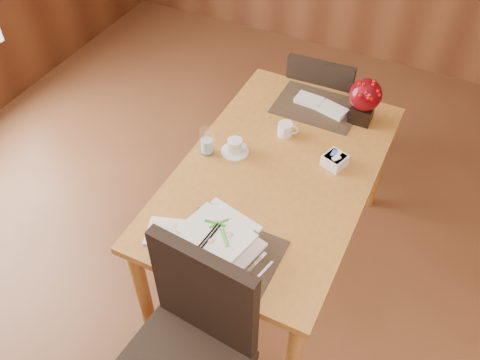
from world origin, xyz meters
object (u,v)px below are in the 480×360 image
at_px(dining_table, 276,183).
at_px(soup_setting, 217,241).
at_px(water_glass, 207,141).
at_px(near_chair, 189,344).
at_px(creamer_jug, 285,129).
at_px(berry_decor, 365,99).
at_px(coffee_cup, 235,147).
at_px(far_chair, 320,106).
at_px(bread_plate, 165,232).
at_px(sugar_caddy, 335,160).

xyz_separation_m(dining_table, soup_setting, (-0.04, -0.56, 0.16)).
xyz_separation_m(water_glass, near_chair, (0.38, -0.87, -0.24)).
bearing_deg(near_chair, dining_table, 96.00).
bearing_deg(creamer_jug, water_glass, -148.43).
bearing_deg(water_glass, berry_decor, 43.58).
relative_size(water_glass, berry_decor, 0.60).
bearing_deg(near_chair, coffee_cup, 110.54).
relative_size(creamer_jug, far_chair, 0.11).
bearing_deg(soup_setting, coffee_cup, 123.19).
bearing_deg(water_glass, bread_plate, -81.39).
bearing_deg(sugar_caddy, near_chair, -101.88).
bearing_deg(sugar_caddy, creamer_jug, 161.07).
height_order(bread_plate, near_chair, near_chair).
bearing_deg(berry_decor, bread_plate, -115.57).
xyz_separation_m(bread_plate, near_chair, (0.30, -0.33, -0.17)).
height_order(creamer_jug, berry_decor, berry_decor).
relative_size(water_glass, sugar_caddy, 1.50).
distance_m(coffee_cup, sugar_caddy, 0.50).
relative_size(coffee_cup, water_glass, 0.92).
height_order(soup_setting, bread_plate, soup_setting).
xyz_separation_m(coffee_cup, water_glass, (-0.12, -0.06, 0.04)).
bearing_deg(bread_plate, sugar_caddy, 54.34).
height_order(water_glass, bread_plate, water_glass).
xyz_separation_m(soup_setting, coffee_cup, (-0.21, 0.58, -0.03)).
bearing_deg(far_chair, bread_plate, 78.67).
height_order(berry_decor, bread_plate, berry_decor).
height_order(coffee_cup, bread_plate, coffee_cup).
bearing_deg(near_chair, berry_decor, 85.82).
bearing_deg(dining_table, water_glass, -173.31).
height_order(soup_setting, water_glass, water_glass).
height_order(berry_decor, near_chair, near_chair).
xyz_separation_m(dining_table, water_glass, (-0.37, -0.04, 0.17)).
distance_m(sugar_caddy, far_chair, 0.84).
bearing_deg(near_chair, bread_plate, 137.33).
bearing_deg(sugar_caddy, dining_table, -147.51).
height_order(dining_table, soup_setting, soup_setting).
bearing_deg(creamer_jug, dining_table, -88.55).
bearing_deg(far_chair, near_chair, 89.81).
bearing_deg(far_chair, sugar_caddy, 109.96).
bearing_deg(soup_setting, near_chair, -68.09).
bearing_deg(coffee_cup, creamer_jug, 53.68).
relative_size(sugar_caddy, far_chair, 0.11).
height_order(water_glass, berry_decor, berry_decor).
distance_m(coffee_cup, berry_decor, 0.73).
bearing_deg(coffee_cup, berry_decor, 46.81).
distance_m(creamer_jug, bread_plate, 0.86).
bearing_deg(sugar_caddy, coffee_cup, -164.64).
xyz_separation_m(water_glass, far_chair, (0.30, 0.92, -0.32)).
xyz_separation_m(berry_decor, bread_plate, (-0.54, -1.12, -0.14)).
xyz_separation_m(water_glass, sugar_caddy, (0.60, 0.19, -0.05)).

